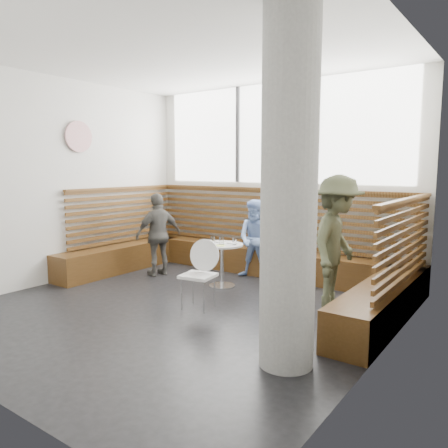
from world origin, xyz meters
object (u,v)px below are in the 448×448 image
Objects in this scene: adult_man at (337,243)px; child_left at (159,235)px; cafe_table at (222,256)px; cafe_chair at (201,268)px; concrete_column at (289,192)px; child_back at (256,239)px.

child_left is at bearing 84.38° from adult_man.
cafe_chair reaches higher than cafe_table.
adult_man is 3.10m from child_left.
concrete_column is at bearing -36.21° from cafe_chair.
concrete_column reaches higher than child_left.
concrete_column is at bearing -41.60° from cafe_table.
cafe_chair is 0.68× the size of child_back.
concrete_column reaches higher than adult_man.
child_back reaches higher than cafe_chair.
concrete_column is 1.92m from adult_man.
cafe_chair is at bearing 153.02° from concrete_column.
child_back is (-1.88, 2.54, -0.95)m from concrete_column.
cafe_chair is 0.63× the size of child_left.
child_left is (-1.28, -0.04, 0.22)m from cafe_table.
child_back is (-0.20, 1.69, 0.13)m from cafe_chair.
cafe_table is 0.48× the size of child_left.
child_left is (-1.64, 0.91, 0.18)m from cafe_chair.
child_left is (-3.10, 0.00, -0.17)m from adult_man.
adult_man reaches higher than cafe_table.
adult_man is at bearing 22.79° from cafe_chair.
concrete_column is 3.64× the size of cafe_chair.
concrete_column is 2.17m from cafe_chair.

